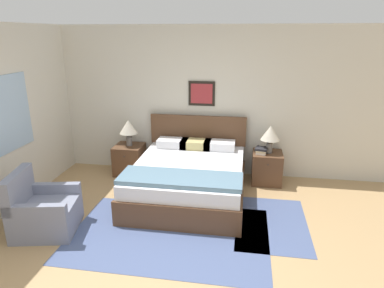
{
  "coord_description": "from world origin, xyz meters",
  "views": [
    {
      "loc": [
        0.88,
        -3.13,
        2.45
      ],
      "look_at": [
        0.13,
        1.51,
        0.93
      ],
      "focal_mm": 32.0,
      "sensor_mm": 36.0,
      "label": 1
    }
  ],
  "objects_px": {
    "bed": "(189,178)",
    "table_lamp_near_window": "(128,128)",
    "table_lamp_by_door": "(270,134)",
    "nightstand_by_door": "(267,167)",
    "armchair": "(43,212)",
    "nightstand_near_window": "(130,159)"
  },
  "relations": [
    {
      "from": "nightstand_near_window",
      "to": "nightstand_by_door",
      "type": "bearing_deg",
      "value": 0.0
    },
    {
      "from": "bed",
      "to": "table_lamp_near_window",
      "type": "height_order",
      "value": "bed"
    },
    {
      "from": "table_lamp_near_window",
      "to": "armchair",
      "type": "bearing_deg",
      "value": -103.13
    },
    {
      "from": "armchair",
      "to": "table_lamp_near_window",
      "type": "bearing_deg",
      "value": 155.16
    },
    {
      "from": "bed",
      "to": "table_lamp_near_window",
      "type": "xyz_separation_m",
      "value": [
        -1.21,
        0.76,
        0.55
      ]
    },
    {
      "from": "nightstand_by_door",
      "to": "table_lamp_by_door",
      "type": "distance_m",
      "value": 0.6
    },
    {
      "from": "armchair",
      "to": "table_lamp_by_door",
      "type": "height_order",
      "value": "table_lamp_by_door"
    },
    {
      "from": "nightstand_near_window",
      "to": "table_lamp_by_door",
      "type": "xyz_separation_m",
      "value": [
        2.47,
        0.01,
        0.6
      ]
    },
    {
      "from": "nightstand_by_door",
      "to": "table_lamp_by_door",
      "type": "xyz_separation_m",
      "value": [
        0.02,
        0.01,
        0.6
      ]
    },
    {
      "from": "armchair",
      "to": "table_lamp_near_window",
      "type": "relative_size",
      "value": 1.85
    },
    {
      "from": "armchair",
      "to": "nightstand_by_door",
      "type": "xyz_separation_m",
      "value": [
        2.91,
        2.02,
        -0.0
      ]
    },
    {
      "from": "nightstand_near_window",
      "to": "table_lamp_near_window",
      "type": "distance_m",
      "value": 0.6
    },
    {
      "from": "bed",
      "to": "table_lamp_near_window",
      "type": "distance_m",
      "value": 1.53
    },
    {
      "from": "bed",
      "to": "table_lamp_near_window",
      "type": "bearing_deg",
      "value": 148.0
    },
    {
      "from": "armchair",
      "to": "nightstand_near_window",
      "type": "relative_size",
      "value": 1.63
    },
    {
      "from": "bed",
      "to": "table_lamp_by_door",
      "type": "distance_m",
      "value": 1.56
    },
    {
      "from": "bed",
      "to": "table_lamp_by_door",
      "type": "relative_size",
      "value": 4.35
    },
    {
      "from": "bed",
      "to": "nightstand_by_door",
      "type": "distance_m",
      "value": 1.44
    },
    {
      "from": "bed",
      "to": "nightstand_by_door",
      "type": "xyz_separation_m",
      "value": [
        1.22,
        0.75,
        -0.04
      ]
    },
    {
      "from": "nightstand_near_window",
      "to": "table_lamp_by_door",
      "type": "height_order",
      "value": "table_lamp_by_door"
    },
    {
      "from": "nightstand_by_door",
      "to": "table_lamp_by_door",
      "type": "height_order",
      "value": "table_lamp_by_door"
    },
    {
      "from": "table_lamp_by_door",
      "to": "nightstand_near_window",
      "type": "bearing_deg",
      "value": -179.8
    }
  ]
}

